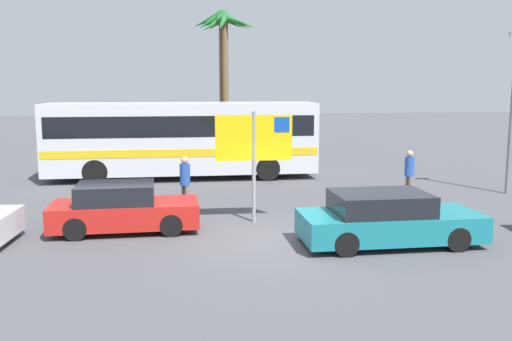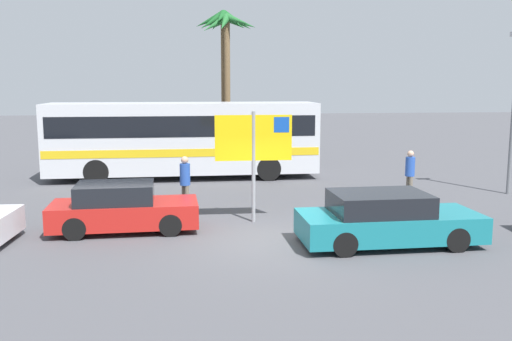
% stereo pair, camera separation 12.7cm
% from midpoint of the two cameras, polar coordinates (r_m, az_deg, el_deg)
% --- Properties ---
extents(ground, '(120.00, 120.00, 0.00)m').
position_cam_midpoint_polar(ground, '(14.43, 2.02, -7.21)').
color(ground, '#4C4C51').
extents(bus_front_coach, '(11.18, 2.55, 3.17)m').
position_cam_midpoint_polar(bus_front_coach, '(23.93, -7.62, 3.47)').
color(bus_front_coach, silver).
rests_on(bus_front_coach, ground).
extents(ferry_sign, '(2.20, 0.11, 3.20)m').
position_cam_midpoint_polar(ferry_sign, '(16.03, -0.28, 2.89)').
color(ferry_sign, gray).
rests_on(ferry_sign, ground).
extents(car_red, '(3.97, 1.75, 1.32)m').
position_cam_midpoint_polar(car_red, '(15.69, -13.57, -3.76)').
color(car_red, red).
rests_on(car_red, ground).
extents(car_teal, '(4.47, 1.89, 1.32)m').
position_cam_midpoint_polar(car_teal, '(14.39, 12.89, -4.85)').
color(car_teal, '#19757F').
rests_on(car_teal, ground).
extents(pedestrian_by_bus, '(0.32, 0.32, 1.71)m').
position_cam_midpoint_polar(pedestrian_by_bus, '(20.05, 15.08, -0.01)').
color(pedestrian_by_bus, '#706656').
rests_on(pedestrian_by_bus, ground).
extents(pedestrian_crossing_lot, '(0.32, 0.32, 1.75)m').
position_cam_midpoint_polar(pedestrian_crossing_lot, '(17.63, -7.41, -0.88)').
color(pedestrian_crossing_lot, '#706656').
rests_on(pedestrian_crossing_lot, ground).
extents(lamp_post_left_side, '(0.56, 0.20, 5.76)m').
position_cam_midpoint_polar(lamp_post_left_side, '(22.17, 24.38, 6.01)').
color(lamp_post_left_side, slate).
rests_on(lamp_post_left_side, ground).
extents(palm_tree_seaside, '(3.12, 3.15, 7.79)m').
position_cam_midpoint_polar(palm_tree_seaside, '(30.51, -3.62, 13.23)').
color(palm_tree_seaside, brown).
rests_on(palm_tree_seaside, ground).
extents(palm_tree_inland, '(2.99, 3.04, 7.56)m').
position_cam_midpoint_polar(palm_tree_inland, '(30.02, -3.26, 13.02)').
color(palm_tree_inland, brown).
rests_on(palm_tree_inland, ground).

